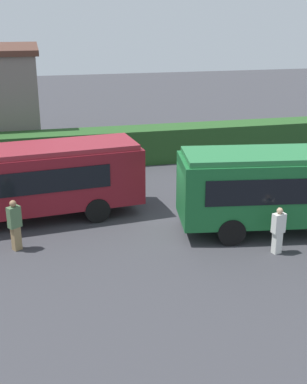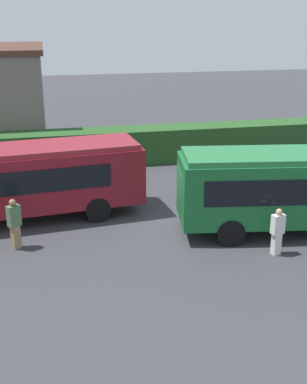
{
  "view_description": "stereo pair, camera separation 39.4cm",
  "coord_description": "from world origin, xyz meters",
  "px_view_note": "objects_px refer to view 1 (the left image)",
  "views": [
    {
      "loc": [
        -5.6,
        -17.41,
        7.96
      ],
      "look_at": [
        -1.51,
        0.14,
        1.46
      ],
      "focal_mm": 47.66,
      "sensor_mm": 36.0,
      "label": 1
    },
    {
      "loc": [
        -5.21,
        -17.49,
        7.96
      ],
      "look_at": [
        -1.51,
        0.14,
        1.46
      ],
      "focal_mm": 47.66,
      "sensor_mm": 36.0,
      "label": 2
    }
  ],
  "objects_px": {
    "bus_green": "(299,185)",
    "person_right": "(278,230)",
    "person_center": "(15,224)",
    "person_far": "(272,183)",
    "bus_maroon": "(8,180)"
  },
  "relations": [
    {
      "from": "bus_green",
      "to": "person_right",
      "type": "bearing_deg",
      "value": -125.23
    },
    {
      "from": "person_center",
      "to": "person_far",
      "type": "bearing_deg",
      "value": 67.42
    },
    {
      "from": "bus_maroon",
      "to": "person_center",
      "type": "height_order",
      "value": "bus_maroon"
    },
    {
      "from": "person_right",
      "to": "person_far",
      "type": "distance_m",
      "value": 4.71
    },
    {
      "from": "bus_maroon",
      "to": "bus_green",
      "type": "xyz_separation_m",
      "value": [
        10.58,
        -3.19,
        0.05
      ]
    },
    {
      "from": "person_far",
      "to": "person_right",
      "type": "bearing_deg",
      "value": -14.62
    },
    {
      "from": "bus_green",
      "to": "person_center",
      "type": "bearing_deg",
      "value": -175.14
    },
    {
      "from": "person_far",
      "to": "bus_green",
      "type": "bearing_deg",
      "value": 3.41
    },
    {
      "from": "person_center",
      "to": "person_right",
      "type": "xyz_separation_m",
      "value": [
        8.73,
        -2.3,
        -0.1
      ]
    },
    {
      "from": "bus_green",
      "to": "person_center",
      "type": "distance_m",
      "value": 10.38
    },
    {
      "from": "bus_maroon",
      "to": "person_center",
      "type": "relative_size",
      "value": 5.78
    },
    {
      "from": "bus_maroon",
      "to": "person_far",
      "type": "relative_size",
      "value": 5.82
    },
    {
      "from": "person_far",
      "to": "person_center",
      "type": "bearing_deg",
      "value": -70.97
    },
    {
      "from": "person_center",
      "to": "bus_green",
      "type": "bearing_deg",
      "value": 53.04
    },
    {
      "from": "bus_green",
      "to": "bus_maroon",
      "type": "bearing_deg",
      "value": 171.49
    }
  ]
}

